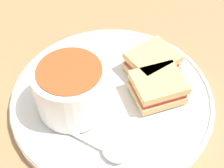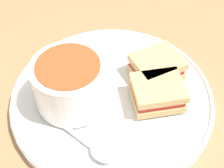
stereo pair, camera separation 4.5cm
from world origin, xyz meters
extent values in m
plane|color=#9E754C|center=(0.00, 0.00, 0.00)|extent=(2.40, 2.40, 0.00)
cylinder|color=white|center=(0.00, 0.00, 0.01)|extent=(0.31, 0.31, 0.02)
torus|color=white|center=(0.00, 0.00, 0.02)|extent=(0.30, 0.30, 0.01)
cylinder|color=white|center=(-0.05, -0.02, 0.02)|extent=(0.06, 0.06, 0.01)
cylinder|color=white|center=(-0.05, -0.02, 0.06)|extent=(0.10, 0.10, 0.07)
cylinder|color=#B74C23|center=(-0.05, -0.02, 0.09)|extent=(0.09, 0.09, 0.01)
cube|color=silver|center=(-0.04, -0.08, 0.02)|extent=(0.07, 0.04, 0.00)
ellipsoid|color=silver|center=(0.01, -0.10, 0.02)|extent=(0.04, 0.04, 0.01)
cube|color=tan|center=(0.07, 0.00, 0.03)|extent=(0.09, 0.08, 0.01)
cube|color=#B72D23|center=(0.07, 0.00, 0.04)|extent=(0.08, 0.08, 0.01)
cube|color=tan|center=(0.07, 0.00, 0.05)|extent=(0.09, 0.08, 0.01)
cube|color=tan|center=(0.06, 0.05, 0.03)|extent=(0.09, 0.09, 0.01)
cube|color=#B72D23|center=(0.06, 0.05, 0.04)|extent=(0.09, 0.08, 0.01)
cube|color=tan|center=(0.06, 0.05, 0.05)|extent=(0.09, 0.09, 0.01)
camera|label=1|loc=(0.02, -0.30, 0.38)|focal=50.00mm
camera|label=2|loc=(0.06, -0.29, 0.38)|focal=50.00mm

